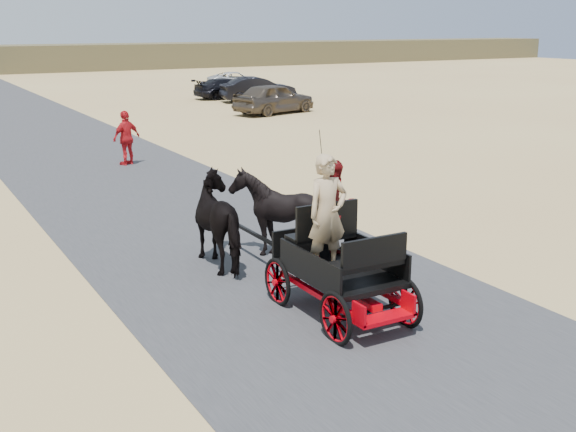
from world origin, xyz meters
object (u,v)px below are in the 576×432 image
carriage (339,292)px  car_d (237,80)px  car_b (258,89)px  horse_left (225,221)px  horse_right (277,214)px  car_a (274,98)px  pedestrian (127,138)px  car_c (228,88)px

carriage → car_d: car_d is taller
car_b → horse_left: bearing=161.4°
carriage → horse_left: (-0.55, 3.00, 0.49)m
horse_right → car_b: size_ratio=0.40×
car_d → horse_right: bearing=170.2°
car_a → car_d: bearing=-34.0°
horse_right → car_d: 37.25m
pedestrian → car_b: pedestrian is taller
carriage → horse_left: size_ratio=1.20×
car_a → car_b: (1.85, 5.33, -0.05)m
pedestrian → car_b: (12.29, 14.86, -0.16)m
pedestrian → horse_left: bearing=59.9°
horse_left → car_c: (12.97, 27.90, -0.25)m
horse_right → car_b: 28.31m
horse_left → car_d: size_ratio=0.50×
car_a → carriage: bearing=138.1°
car_a → horse_right: bearing=136.0°
car_a → car_b: size_ratio=1.04×
carriage → pedestrian: size_ratio=1.39×
carriage → car_d: (15.88, 36.94, 0.20)m
car_c → car_a: bearing=170.8°
car_b → car_c: (-0.72, 2.54, -0.10)m
carriage → car_a: size_ratio=0.54×
horse_right → car_a: 22.73m
car_c → pedestrian: bearing=145.4°
pedestrian → car_c: size_ratio=0.42×
car_b → car_d: (2.74, 8.58, -0.14)m
pedestrian → car_b: bearing=-152.0°
horse_left → car_b: 28.82m
carriage → horse_right: size_ratio=1.41×
horse_right → pedestrian: pedestrian is taller
car_b → car_d: 9.01m
car_a → car_b: bearing=-34.9°
pedestrian → car_d: pedestrian is taller
car_a → car_c: car_a is taller
car_b → car_d: size_ratio=1.06×
horse_right → car_c: 30.32m
horse_left → horse_right: bearing=-180.0°
horse_left → pedestrian: 10.59m
pedestrian → car_a: (10.44, 9.54, -0.11)m
carriage → car_b: car_b is taller
horse_right → car_c: size_ratio=0.41×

